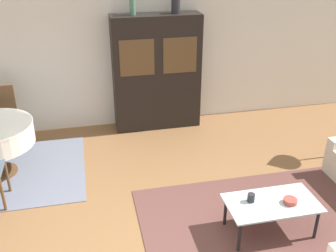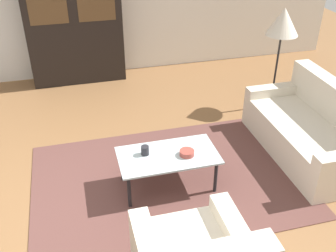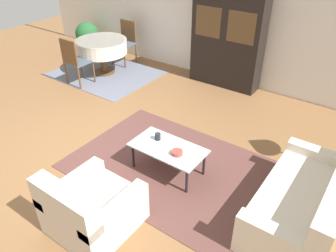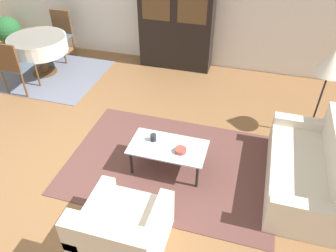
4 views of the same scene
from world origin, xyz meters
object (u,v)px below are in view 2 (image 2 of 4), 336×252
object	(u,v)px
display_cabinet	(74,22)
couch	(312,131)
cup	(145,150)
coffee_table	(168,158)
bowl	(187,153)
floor_lamp	(283,25)

from	to	relation	value
display_cabinet	couch	bearing A→B (deg)	-48.52
couch	display_cabinet	distance (m)	3.83
cup	coffee_table	bearing A→B (deg)	-16.47
cup	bowl	xyz separation A→B (m)	(0.41, -0.12, -0.02)
display_cabinet	bowl	distance (m)	3.23
floor_lamp	cup	size ratio (longest dim) A/B	14.72
coffee_table	cup	distance (m)	0.25
coffee_table	cup	world-z (taller)	cup
bowl	display_cabinet	bearing A→B (deg)	106.14
cup	bowl	distance (m)	0.42
cup	couch	bearing A→B (deg)	3.15
coffee_table	floor_lamp	size ratio (longest dim) A/B	0.72
bowl	coffee_table	bearing A→B (deg)	163.24
display_cabinet	cup	world-z (taller)	display_cabinet
display_cabinet	floor_lamp	distance (m)	3.10
couch	cup	bearing A→B (deg)	93.15
display_cabinet	bowl	xyz separation A→B (m)	(0.88, -3.06, -0.53)
cup	bowl	world-z (taller)	cup
couch	bowl	bearing A→B (deg)	98.20
couch	coffee_table	bearing A→B (deg)	95.64
couch	cup	world-z (taller)	couch
couch	coffee_table	distance (m)	1.81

